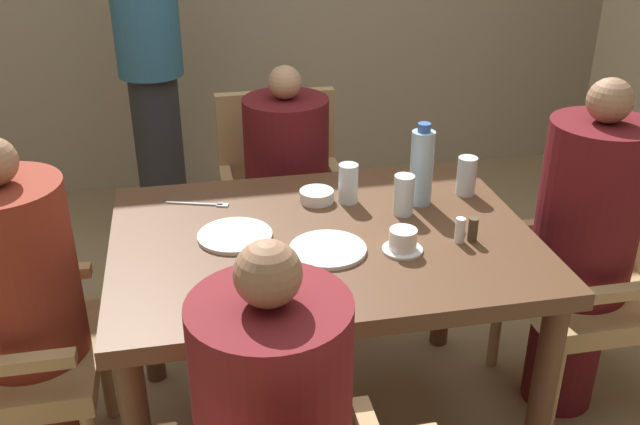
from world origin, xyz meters
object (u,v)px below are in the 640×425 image
teacup_with_saucer (403,241)px  standing_host (149,49)px  glass_tall_near (348,183)px  plate_main_left (328,249)px  plate_main_right (235,236)px  glass_tall_mid (467,176)px  diner_in_right_chair (582,250)px  bowl_small (317,196)px  diner_in_far_chair (287,197)px  glass_tall_far (404,195)px  diner_in_left_chair (27,318)px  chair_far_side (282,195)px  water_bottle (422,167)px  chair_right_side (614,273)px

teacup_with_saucer → standing_host: bearing=112.4°
glass_tall_near → teacup_with_saucer: bearing=-77.6°
glass_tall_near → plate_main_left: bearing=-113.2°
plate_main_right → glass_tall_mid: 0.78m
diner_in_right_chair → glass_tall_mid: diner_in_right_chair is taller
standing_host → bowl_small: size_ratio=16.18×
plate_main_left → glass_tall_near: size_ratio=1.70×
diner_in_far_chair → glass_tall_far: bearing=-66.0°
diner_in_left_chair → chair_far_side: diner_in_left_chair is taller
standing_host → glass_tall_mid: standing_host is taller
diner_in_left_chair → glass_tall_near: size_ratio=8.69×
plate_main_right → glass_tall_near: bearing=24.4°
teacup_with_saucer → water_bottle: water_bottle is taller
plate_main_left → glass_tall_near: bearing=66.8°
plate_main_left → glass_tall_mid: 0.59m
diner_in_far_chair → diner_in_right_chair: (0.85, -0.69, 0.05)m
glass_tall_far → diner_in_left_chair: bearing=-175.7°
diner_in_right_chair → bowl_small: 0.87m
plate_main_right → water_bottle: water_bottle is taller
diner_in_left_chair → chair_right_side: bearing=0.0°
plate_main_right → glass_tall_far: bearing=5.7°
standing_host → glass_tall_far: standing_host is taller
standing_host → teacup_with_saucer: (0.70, -1.69, -0.17)m
standing_host → water_bottle: bearing=-58.9°
glass_tall_near → glass_tall_far: same height
glass_tall_mid → glass_tall_far: (-0.24, -0.10, 0.00)m
diner_in_far_chair → diner_in_right_chair: size_ratio=0.92×
bowl_small → water_bottle: (0.32, -0.07, 0.11)m
plate_main_left → plate_main_right: (-0.25, 0.13, 0.00)m
bowl_small → water_bottle: bearing=-13.2°
standing_host → glass_tall_near: size_ratio=13.84×
diner_in_left_chair → standing_host: bearing=77.1°
glass_tall_near → glass_tall_far: 0.19m
glass_tall_near → standing_host: bearing=114.8°
diner_in_far_chair → bowl_small: bearing=-86.9°
bowl_small → glass_tall_far: 0.28m
diner_in_left_chair → chair_far_side: (0.85, 0.82, -0.07)m
standing_host → water_bottle: size_ratio=6.63×
chair_right_side → standing_host: size_ratio=0.50×
diner_in_far_chair → teacup_with_saucer: bearing=-76.5°
chair_right_side → diner_in_right_chair: bearing=180.0°
diner_in_far_chair → diner_in_right_chair: bearing=-38.9°
plate_main_left → plate_main_right: size_ratio=1.00×
chair_far_side → diner_in_far_chair: bearing=-90.0°
chair_far_side → plate_main_left: 0.96m
glass_tall_mid → glass_tall_far: size_ratio=1.00×
chair_right_side → standing_host: bearing=133.8°
glass_tall_near → glass_tall_mid: 0.39m
plate_main_right → glass_tall_near: size_ratio=1.70×
diner_in_far_chair → standing_host: size_ratio=0.61×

